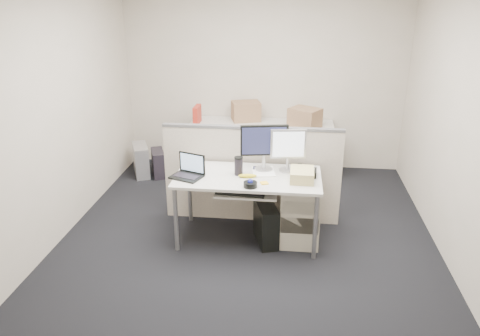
# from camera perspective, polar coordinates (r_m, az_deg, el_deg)

# --- Properties ---
(floor) EXTENTS (4.00, 4.50, 0.01)m
(floor) POSITION_cam_1_polar(r_m,az_deg,el_deg) (5.15, 0.93, -8.53)
(floor) COLOR black
(floor) RESTS_ON ground
(wall_back) EXTENTS (4.00, 0.02, 2.70)m
(wall_back) POSITION_cam_1_polar(r_m,az_deg,el_deg) (6.81, 2.92, 11.16)
(wall_back) COLOR beige
(wall_back) RESTS_ON ground
(wall_front) EXTENTS (4.00, 0.02, 2.70)m
(wall_front) POSITION_cam_1_polar(r_m,az_deg,el_deg) (2.54, -3.96, -7.38)
(wall_front) COLOR beige
(wall_front) RESTS_ON ground
(wall_left) EXTENTS (0.02, 4.50, 2.70)m
(wall_left) POSITION_cam_1_polar(r_m,az_deg,el_deg) (5.20, -21.61, 6.40)
(wall_left) COLOR beige
(wall_left) RESTS_ON ground
(wall_right) EXTENTS (0.02, 4.50, 2.70)m
(wall_right) POSITION_cam_1_polar(r_m,az_deg,el_deg) (4.86, 25.28, 4.86)
(wall_right) COLOR beige
(wall_right) RESTS_ON ground
(desk) EXTENTS (1.50, 0.75, 0.73)m
(desk) POSITION_cam_1_polar(r_m,az_deg,el_deg) (4.85, 0.98, -1.67)
(desk) COLOR #B6B4AC
(desk) RESTS_ON floor
(keyboard_tray) EXTENTS (0.62, 0.32, 0.02)m
(keyboard_tray) POSITION_cam_1_polar(r_m,az_deg,el_deg) (4.70, 0.76, -3.03)
(keyboard_tray) COLOR #B6B4AC
(keyboard_tray) RESTS_ON desk
(drawer_pedestal) EXTENTS (0.40, 0.55, 0.65)m
(drawer_pedestal) POSITION_cam_1_polar(r_m,az_deg,el_deg) (5.02, 7.29, -5.28)
(drawer_pedestal) COLOR #A9A18F
(drawer_pedestal) RESTS_ON floor
(cubicle_partition) EXTENTS (2.00, 0.06, 1.10)m
(cubicle_partition) POSITION_cam_1_polar(r_m,az_deg,el_deg) (5.30, 1.44, -0.92)
(cubicle_partition) COLOR beige
(cubicle_partition) RESTS_ON floor
(back_counter) EXTENTS (2.00, 0.60, 0.72)m
(back_counter) POSITION_cam_1_polar(r_m,az_deg,el_deg) (6.75, 2.58, 2.39)
(back_counter) COLOR #A9A18F
(back_counter) RESTS_ON floor
(monitor_main) EXTENTS (0.52, 0.28, 0.50)m
(monitor_main) POSITION_cam_1_polar(r_m,az_deg,el_deg) (4.89, 2.96, 2.46)
(monitor_main) COLOR black
(monitor_main) RESTS_ON desk
(monitor_small) EXTENTS (0.39, 0.23, 0.45)m
(monitor_small) POSITION_cam_1_polar(r_m,az_deg,el_deg) (4.89, 5.88, 2.09)
(monitor_small) COLOR #B7B7BC
(monitor_small) RESTS_ON desk
(laptop) EXTENTS (0.37, 0.32, 0.23)m
(laptop) POSITION_cam_1_polar(r_m,az_deg,el_deg) (4.77, -6.58, 0.10)
(laptop) COLOR black
(laptop) RESTS_ON desk
(trackball) EXTENTS (0.14, 0.14, 0.05)m
(trackball) POSITION_cam_1_polar(r_m,az_deg,el_deg) (4.55, 1.26, -2.02)
(trackball) COLOR black
(trackball) RESTS_ON desk
(desk_phone) EXTENTS (0.21, 0.18, 0.06)m
(desk_phone) POSITION_cam_1_polar(r_m,az_deg,el_deg) (4.87, 8.12, -0.55)
(desk_phone) COLOR black
(desk_phone) RESTS_ON desk
(paper_stack) EXTENTS (0.27, 0.32, 0.01)m
(paper_stack) POSITION_cam_1_polar(r_m,az_deg,el_deg) (4.92, 2.86, -0.43)
(paper_stack) COLOR white
(paper_stack) RESTS_ON desk
(sticky_pad) EXTENTS (0.09, 0.09, 0.01)m
(sticky_pad) POSITION_cam_1_polar(r_m,az_deg,el_deg) (4.64, 2.98, -1.84)
(sticky_pad) COLOR yellow
(sticky_pad) RESTS_ON desk
(travel_mug) EXTENTS (0.11, 0.11, 0.18)m
(travel_mug) POSITION_cam_1_polar(r_m,az_deg,el_deg) (4.82, -0.17, 0.19)
(travel_mug) COLOR black
(travel_mug) RESTS_ON desk
(banana) EXTENTS (0.19, 0.07, 0.04)m
(banana) POSITION_cam_1_polar(r_m,az_deg,el_deg) (4.77, 0.93, -0.95)
(banana) COLOR yellow
(banana) RESTS_ON desk
(cellphone) EXTENTS (0.05, 0.10, 0.01)m
(cellphone) POSITION_cam_1_polar(r_m,az_deg,el_deg) (5.00, 1.88, -0.04)
(cellphone) COLOR black
(cellphone) RESTS_ON desk
(manila_folders) EXTENTS (0.24, 0.30, 0.11)m
(manila_folders) POSITION_cam_1_polar(r_m,az_deg,el_deg) (4.74, 7.56, -0.84)
(manila_folders) COLOR tan
(manila_folders) RESTS_ON desk
(keyboard) EXTENTS (0.51, 0.22, 0.03)m
(keyboard) POSITION_cam_1_polar(r_m,az_deg,el_deg) (4.66, 0.10, -2.93)
(keyboard) COLOR black
(keyboard) RESTS_ON keyboard_tray
(pc_tower_desk) EXTENTS (0.31, 0.50, 0.43)m
(pc_tower_desk) POSITION_cam_1_polar(r_m,az_deg,el_deg) (4.99, 3.19, -6.74)
(pc_tower_desk) COLOR black
(pc_tower_desk) RESTS_ON floor
(pc_tower_spare_dark) EXTENTS (0.29, 0.43, 0.37)m
(pc_tower_spare_dark) POSITION_cam_1_polar(r_m,az_deg,el_deg) (6.79, -9.94, 0.60)
(pc_tower_spare_dark) COLOR black
(pc_tower_spare_dark) RESTS_ON floor
(pc_tower_spare_silver) EXTENTS (0.36, 0.51, 0.44)m
(pc_tower_spare_silver) POSITION_cam_1_polar(r_m,az_deg,el_deg) (6.85, -11.97, 0.96)
(pc_tower_spare_silver) COLOR #B7B7BC
(pc_tower_spare_silver) RESTS_ON floor
(cardboard_box_left) EXTENTS (0.46, 0.39, 0.29)m
(cardboard_box_left) POSITION_cam_1_polar(r_m,az_deg,el_deg) (6.74, 0.73, 6.86)
(cardboard_box_left) COLOR olive
(cardboard_box_left) RESTS_ON back_counter
(cardboard_box_right) EXTENTS (0.49, 0.47, 0.28)m
(cardboard_box_right) POSITION_cam_1_polar(r_m,az_deg,el_deg) (6.48, 7.90, 6.01)
(cardboard_box_right) COLOR olive
(cardboard_box_right) RESTS_ON back_counter
(red_binder) EXTENTS (0.07, 0.29, 0.27)m
(red_binder) POSITION_cam_1_polar(r_m,az_deg,el_deg) (6.63, -5.24, 6.42)
(red_binder) COLOR #B2291C
(red_binder) RESTS_ON back_counter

